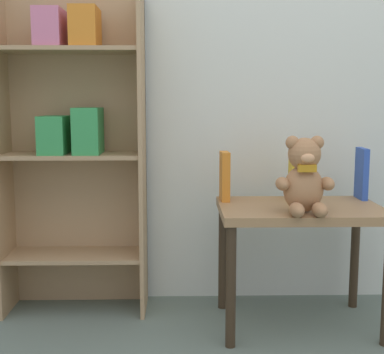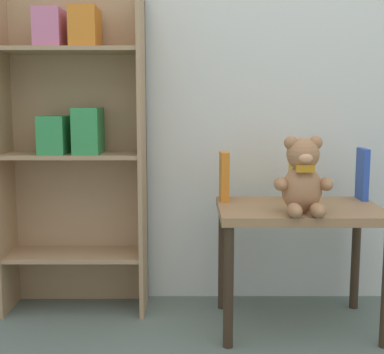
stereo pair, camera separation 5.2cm
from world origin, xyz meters
TOP-DOWN VIEW (x-y plane):
  - wall_back at (0.00, 1.54)m, footprint 4.80×0.06m
  - bookshelf_side at (-0.88, 1.39)m, footprint 0.64×0.27m
  - display_table at (0.10, 1.16)m, footprint 0.67×0.46m
  - teddy_bear at (0.09, 1.03)m, footprint 0.23×0.21m
  - book_standing_orange at (-0.20, 1.29)m, footprint 0.04×0.11m
  - book_standing_yellow at (0.10, 1.31)m, footprint 0.03×0.11m
  - book_standing_blue at (0.41, 1.32)m, footprint 0.03×0.12m

SIDE VIEW (x-z plane):
  - display_table at x=0.10m, z-range 0.19..0.71m
  - book_standing_orange at x=-0.20m, z-range 0.52..0.74m
  - book_standing_blue at x=0.41m, z-range 0.52..0.75m
  - book_standing_yellow at x=0.10m, z-range 0.52..0.78m
  - teddy_bear at x=0.09m, z-range 0.51..0.81m
  - bookshelf_side at x=-0.88m, z-range 0.09..1.52m
  - wall_back at x=0.00m, z-range 0.00..2.50m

